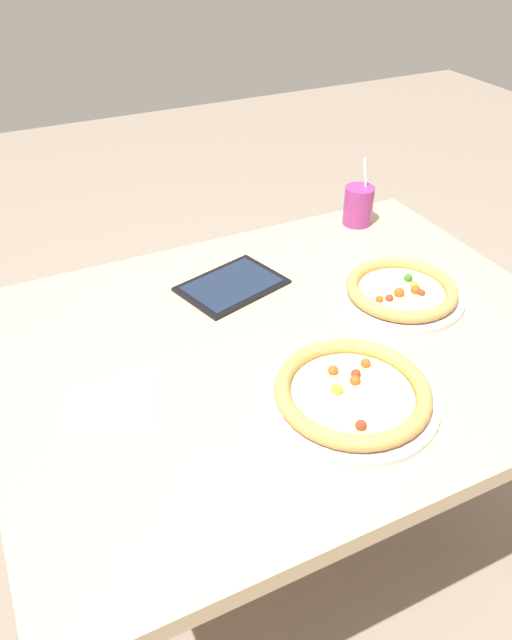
{
  "coord_description": "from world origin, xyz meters",
  "views": [
    {
      "loc": [
        -0.52,
        -0.91,
        1.56
      ],
      "look_at": [
        -0.05,
        0.05,
        0.78
      ],
      "focal_mm": 34.22,
      "sensor_mm": 36.0,
      "label": 1
    }
  ],
  "objects_px": {
    "pizza_far": "(401,291)",
    "tablet": "(232,285)",
    "pizza_near": "(352,393)",
    "drink_cup_colored": "(358,205)"
  },
  "relations": [
    {
      "from": "pizza_near",
      "to": "tablet",
      "type": "distance_m",
      "value": 0.47
    },
    {
      "from": "pizza_near",
      "to": "pizza_far",
      "type": "bearing_deg",
      "value": 39.6
    },
    {
      "from": "pizza_near",
      "to": "pizza_far",
      "type": "distance_m",
      "value": 0.39
    },
    {
      "from": "pizza_far",
      "to": "drink_cup_colored",
      "type": "xyz_separation_m",
      "value": [
        0.12,
        0.37,
        0.04
      ]
    },
    {
      "from": "pizza_far",
      "to": "tablet",
      "type": "xyz_separation_m",
      "value": [
        -0.34,
        0.22,
        -0.01
      ]
    },
    {
      "from": "pizza_near",
      "to": "pizza_far",
      "type": "xyz_separation_m",
      "value": [
        0.3,
        0.25,
        -0.0
      ]
    },
    {
      "from": "tablet",
      "to": "drink_cup_colored",
      "type": "bearing_deg",
      "value": 18.23
    },
    {
      "from": "drink_cup_colored",
      "to": "tablet",
      "type": "distance_m",
      "value": 0.49
    },
    {
      "from": "pizza_near",
      "to": "drink_cup_colored",
      "type": "xyz_separation_m",
      "value": [
        0.42,
        0.62,
        0.04
      ]
    },
    {
      "from": "drink_cup_colored",
      "to": "tablet",
      "type": "height_order",
      "value": "drink_cup_colored"
    }
  ]
}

